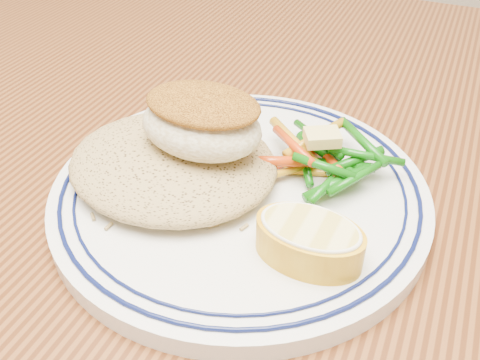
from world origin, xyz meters
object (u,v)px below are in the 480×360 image
object	(u,v)px
rice_pilaf	(172,159)
fish_fillet	(202,121)
plate	(240,191)
lemon_wedge	(309,240)
vegetable_pile	(321,158)
dining_table	(295,262)

from	to	relation	value
rice_pilaf	fish_fillet	xyz separation A→B (m)	(0.02, 0.01, 0.03)
plate	lemon_wedge	world-z (taller)	lemon_wedge
rice_pilaf	vegetable_pile	bearing A→B (deg)	25.34
plate	vegetable_pile	xyz separation A→B (m)	(0.05, 0.04, 0.02)
plate	fish_fillet	world-z (taller)	fish_fillet
dining_table	lemon_wedge	bearing A→B (deg)	-70.96
dining_table	fish_fillet	xyz separation A→B (m)	(-0.06, -0.05, 0.16)
plate	lemon_wedge	bearing A→B (deg)	-36.03
dining_table	fish_fillet	distance (m)	0.18
rice_pilaf	dining_table	bearing A→B (deg)	34.24
fish_fillet	lemon_wedge	distance (m)	0.11
rice_pilaf	lemon_wedge	xyz separation A→B (m)	(0.12, -0.04, -0.00)
plate	rice_pilaf	world-z (taller)	rice_pilaf
plate	rice_pilaf	size ratio (longest dim) A/B	1.75
dining_table	lemon_wedge	xyz separation A→B (m)	(0.03, -0.10, 0.13)
fish_fillet	vegetable_pile	xyz separation A→B (m)	(0.08, 0.04, -0.03)
vegetable_pile	rice_pilaf	bearing A→B (deg)	-154.66
rice_pilaf	vegetable_pile	world-z (taller)	rice_pilaf
rice_pilaf	fish_fillet	world-z (taller)	fish_fillet
vegetable_pile	lemon_wedge	distance (m)	0.09
dining_table	vegetable_pile	xyz separation A→B (m)	(0.02, -0.01, 0.13)
dining_table	fish_fillet	size ratio (longest dim) A/B	16.23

